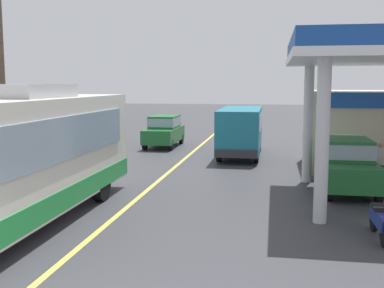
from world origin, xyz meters
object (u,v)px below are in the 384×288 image
car_trailing_behind_bus (164,129)px  motorcycle_parked_forecourt (379,220)px  pedestrian_by_shop (380,162)px  pedestrian_near_pump (367,164)px  minibus_opposing_lane (241,127)px  coach_bus_main (11,164)px  car_at_pump (347,162)px

car_trailing_behind_bus → motorcycle_parked_forecourt: bearing=-60.3°
motorcycle_parked_forecourt → pedestrian_by_shop: bearing=78.3°
pedestrian_near_pump → minibus_opposing_lane: bearing=124.1°
coach_bus_main → minibus_opposing_lane: coach_bus_main is taller
coach_bus_main → car_trailing_behind_bus: (0.08, 16.54, -0.71)m
car_at_pump → motorcycle_parked_forecourt: bearing=-89.9°
minibus_opposing_lane → car_trailing_behind_bus: minibus_opposing_lane is taller
car_at_pump → pedestrian_by_shop: size_ratio=2.53×
pedestrian_near_pump → car_trailing_behind_bus: car_trailing_behind_bus is taller
coach_bus_main → pedestrian_near_pump: bearing=33.3°
pedestrian_near_pump → car_trailing_behind_bus: (-9.60, 10.17, 0.08)m
car_at_pump → pedestrian_by_shop: (1.25, 0.71, -0.08)m
minibus_opposing_lane → car_trailing_behind_bus: size_ratio=1.46×
coach_bus_main → pedestrian_by_shop: coach_bus_main is taller
pedestrian_by_shop → motorcycle_parked_forecourt: bearing=-101.7°
motorcycle_parked_forecourt → car_at_pump: bearing=90.1°
motorcycle_parked_forecourt → coach_bus_main: bearing=-174.1°
car_at_pump → minibus_opposing_lane: 8.53m
coach_bus_main → pedestrian_near_pump: (9.68, 6.37, -0.79)m
minibus_opposing_lane → pedestrian_by_shop: minibus_opposing_lane is taller
coach_bus_main → minibus_opposing_lane: bearing=70.6°
car_at_pump → pedestrian_by_shop: bearing=29.6°
car_at_pump → motorcycle_parked_forecourt: 5.28m
motorcycle_parked_forecourt → pedestrian_by_shop: 6.10m
minibus_opposing_lane → motorcycle_parked_forecourt: minibus_opposing_lane is taller
pedestrian_near_pump → pedestrian_by_shop: (0.54, 0.51, 0.00)m
car_trailing_behind_bus → car_at_pump: bearing=-49.4°
motorcycle_parked_forecourt → pedestrian_by_shop: (1.24, 5.95, 0.49)m
motorcycle_parked_forecourt → car_trailing_behind_bus: bearing=119.7°
motorcycle_parked_forecourt → minibus_opposing_lane: bearing=108.3°
minibus_opposing_lane → pedestrian_near_pump: 8.73m
car_trailing_behind_bus → pedestrian_by_shop: bearing=-43.6°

